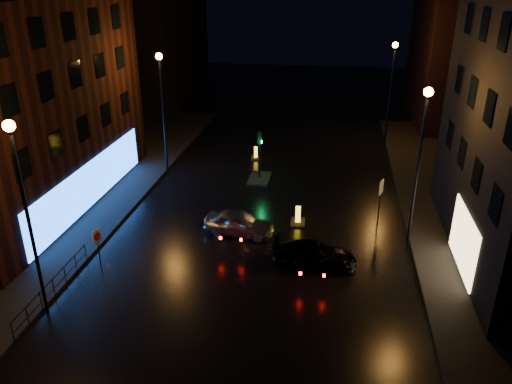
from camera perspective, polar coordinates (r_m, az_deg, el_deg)
ground at (r=22.25m, az=-2.07°, el=-12.43°), size 120.00×120.00×0.00m
pavement_left at (r=33.69m, az=-23.34°, el=-1.05°), size 12.00×44.00×0.15m
building_far_left at (r=56.44m, az=-11.83°, el=17.17°), size 8.00×16.00×14.00m
building_far_right at (r=51.36m, az=22.54°, el=14.15°), size 8.00×14.00×12.00m
street_lamp_lnear at (r=20.75m, az=-25.11°, el=-0.02°), size 0.44×0.44×8.37m
street_lamp_lfar at (r=34.41m, az=-10.69°, el=10.73°), size 0.44×0.44×8.37m
street_lamp_rnear at (r=25.11m, az=18.32°, el=5.02°), size 0.44×0.44×8.37m
street_lamp_rfar at (r=40.50m, az=15.23°, el=12.27°), size 0.44×0.44×8.37m
traffic_signal at (r=34.35m, az=0.41°, el=2.26°), size 1.40×2.40×3.45m
guard_railing at (r=23.75m, az=-22.20°, el=-9.70°), size 0.05×6.04×1.00m
silver_hatchback at (r=27.17m, az=-1.92°, el=-3.57°), size 3.95×1.97×1.29m
dark_sedan at (r=24.57m, az=6.70°, el=-7.11°), size 4.10×1.80×1.17m
bollard_near at (r=28.54m, az=4.80°, el=-3.16°), size 0.83×1.22×1.05m
bollard_far at (r=38.35m, az=-0.02°, el=4.15°), size 0.88×1.18×0.95m
road_sign_left at (r=24.83m, az=-17.68°, el=-5.22°), size 0.20×0.50×2.09m
road_sign_right at (r=28.90m, az=14.08°, el=0.14°), size 0.27×0.59×2.51m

